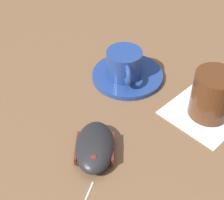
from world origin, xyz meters
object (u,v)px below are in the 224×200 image
(saucer, at_px, (126,76))
(coffee_cup, at_px, (124,64))
(computer_mouse, at_px, (95,147))
(drinking_glass, at_px, (212,95))

(saucer, relative_size, coffee_cup, 1.51)
(coffee_cup, bearing_deg, saucer, 18.63)
(computer_mouse, xyz_separation_m, drinking_glass, (0.24, 0.01, 0.03))
(saucer, bearing_deg, computer_mouse, -127.48)
(saucer, xyz_separation_m, computer_mouse, (-0.13, -0.17, 0.01))
(drinking_glass, bearing_deg, saucer, 123.57)
(saucer, bearing_deg, coffee_cup, -161.37)
(saucer, distance_m, computer_mouse, 0.22)
(computer_mouse, distance_m, drinking_glass, 0.24)
(saucer, distance_m, drinking_glass, 0.20)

